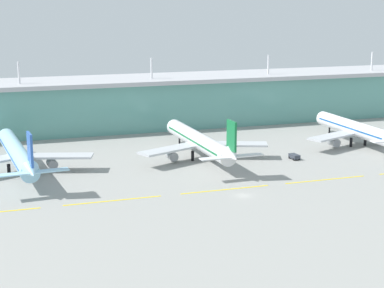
# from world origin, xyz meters

# --- Properties ---
(ground_plane) EXTENTS (600.00, 600.00, 0.00)m
(ground_plane) POSITION_xyz_m (0.00, 0.00, 0.00)
(ground_plane) COLOR gray
(terminal_building) EXTENTS (288.00, 34.00, 31.43)m
(terminal_building) POSITION_xyz_m (-0.00, 109.61, 11.42)
(terminal_building) COLOR #5B9E93
(terminal_building) RESTS_ON ground
(airliner_near) EXTENTS (48.63, 67.22, 18.90)m
(airliner_near) POSITION_xyz_m (-60.70, 46.39, 6.45)
(airliner_near) COLOR #9ED1EA
(airliner_near) RESTS_ON ground
(airliner_middle) EXTENTS (48.78, 65.75, 18.90)m
(airliner_middle) POSITION_xyz_m (1.99, 45.20, 6.45)
(airliner_middle) COLOR silver
(airliner_middle) RESTS_ON ground
(airliner_far) EXTENTS (48.80, 59.37, 18.90)m
(airliner_far) POSITION_xyz_m (67.55, 46.61, 6.44)
(airliner_far) COLOR white
(airliner_far) RESTS_ON ground
(taxiway_stripe_mid_west) EXTENTS (28.00, 0.70, 0.04)m
(taxiway_stripe_mid_west) POSITION_xyz_m (-37.00, 7.17, 0.02)
(taxiway_stripe_mid_west) COLOR yellow
(taxiway_stripe_mid_west) RESTS_ON ground
(taxiway_stripe_centre) EXTENTS (28.00, 0.70, 0.04)m
(taxiway_stripe_centre) POSITION_xyz_m (-3.00, 7.17, 0.02)
(taxiway_stripe_centre) COLOR yellow
(taxiway_stripe_centre) RESTS_ON ground
(taxiway_stripe_mid_east) EXTENTS (28.00, 0.70, 0.04)m
(taxiway_stripe_mid_east) POSITION_xyz_m (31.00, 7.17, 0.02)
(taxiway_stripe_mid_east) COLOR yellow
(taxiway_stripe_mid_east) RESTS_ON ground
(pushback_tug) EXTENTS (2.75, 4.54, 1.85)m
(pushback_tug) POSITION_xyz_m (34.01, 34.03, 1.10)
(pushback_tug) COLOR #333842
(pushback_tug) RESTS_ON ground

